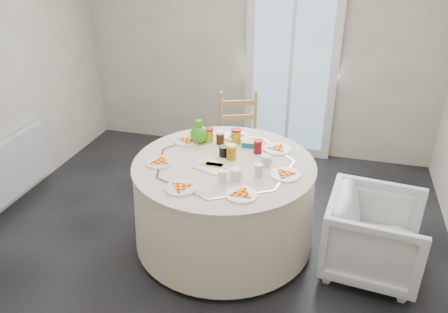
% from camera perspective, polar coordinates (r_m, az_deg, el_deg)
% --- Properties ---
extents(floor, '(4.00, 4.00, 0.00)m').
position_cam_1_polar(floor, '(3.72, -2.59, -11.85)').
color(floor, black).
rests_on(floor, ground).
extents(wall_back, '(4.00, 0.02, 2.60)m').
position_cam_1_polar(wall_back, '(4.94, 4.34, 14.96)').
color(wall_back, '#BCB5A3').
rests_on(wall_back, floor).
extents(glass_door, '(1.00, 0.08, 2.10)m').
position_cam_1_polar(glass_door, '(4.89, 8.80, 11.59)').
color(glass_door, silver).
rests_on(glass_door, floor).
extents(radiator, '(0.07, 1.00, 0.55)m').
position_cam_1_polar(radiator, '(4.54, -25.89, -1.32)').
color(radiator, silver).
rests_on(radiator, floor).
extents(table, '(1.47, 1.47, 0.74)m').
position_cam_1_polar(table, '(3.59, -0.00, -6.05)').
color(table, beige).
rests_on(table, floor).
extents(wooden_chair, '(0.53, 0.52, 0.93)m').
position_cam_1_polar(wooden_chair, '(4.44, 2.10, 2.28)').
color(wooden_chair, '#AF8041').
rests_on(wooden_chair, floor).
extents(armchair, '(0.70, 0.74, 0.70)m').
position_cam_1_polar(armchair, '(3.47, 19.17, -8.81)').
color(armchair, silver).
rests_on(armchair, floor).
extents(place_settings, '(1.44, 1.44, 0.02)m').
position_cam_1_polar(place_settings, '(3.39, -0.00, -0.45)').
color(place_settings, silver).
rests_on(place_settings, table).
extents(jar_cluster, '(0.51, 0.26, 0.15)m').
position_cam_1_polar(jar_cluster, '(3.62, 0.99, 2.32)').
color(jar_cluster, olive).
rests_on(jar_cluster, table).
extents(butter_tub, '(0.13, 0.10, 0.05)m').
position_cam_1_polar(butter_tub, '(3.64, 3.42, 1.88)').
color(butter_tub, '#086594').
rests_on(butter_tub, table).
extents(green_pitcher, '(0.18, 0.18, 0.20)m').
position_cam_1_polar(green_pitcher, '(3.68, -3.29, 3.59)').
color(green_pitcher, '#339C18').
rests_on(green_pitcher, table).
extents(cheese_platter, '(0.34, 0.28, 0.04)m').
position_cam_1_polar(cheese_platter, '(3.31, -1.38, -1.10)').
color(cheese_platter, white).
rests_on(cheese_platter, table).
extents(mugs_glasses, '(0.59, 0.59, 0.10)m').
position_cam_1_polar(mugs_glasses, '(3.32, 2.41, -0.25)').
color(mugs_glasses, '#9B9696').
rests_on(mugs_glasses, table).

